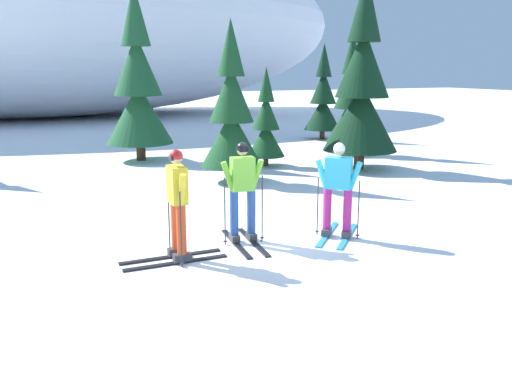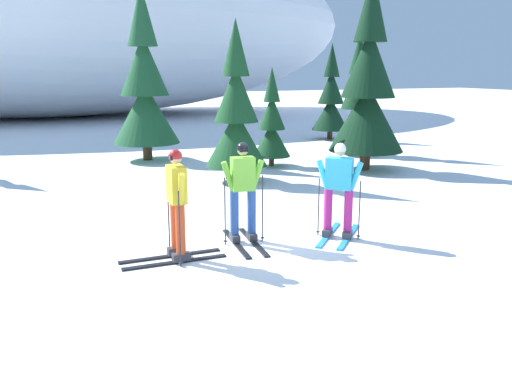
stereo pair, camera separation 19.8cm
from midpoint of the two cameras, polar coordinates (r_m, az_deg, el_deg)
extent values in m
plane|color=white|center=(9.69, 3.43, -5.06)|extent=(120.00, 120.00, 0.00)
cube|color=#2893CC|center=(10.04, 8.18, -4.45)|extent=(1.17, 1.24, 0.03)
cube|color=#2893CC|center=(9.98, 10.22, -4.64)|extent=(1.17, 1.24, 0.03)
cube|color=#38383D|center=(9.92, 8.07, -4.20)|extent=(0.29, 0.30, 0.12)
cube|color=#38383D|center=(9.86, 10.13, -4.39)|extent=(0.29, 0.30, 0.12)
cylinder|color=#B7237A|center=(9.81, 8.15, -1.75)|extent=(0.15, 0.15, 0.76)
cylinder|color=#B7237A|center=(9.74, 10.23, -1.93)|extent=(0.15, 0.15, 0.76)
cube|color=#33B7D6|center=(9.63, 9.33, 1.94)|extent=(0.50, 0.49, 0.56)
cylinder|color=#33B7D6|center=(9.70, 7.69, 1.69)|extent=(0.27, 0.26, 0.58)
cylinder|color=#33B7D6|center=(9.59, 10.95, 1.45)|extent=(0.27, 0.26, 0.58)
sphere|color=tan|center=(9.56, 9.41, 4.32)|extent=(0.19, 0.19, 0.19)
sphere|color=white|center=(9.56, 9.42, 4.50)|extent=(0.21, 0.21, 0.21)
cube|color=black|center=(9.64, 9.51, 4.45)|extent=(0.13, 0.13, 0.07)
cylinder|color=#2D2D33|center=(9.90, 7.16, -1.57)|extent=(0.02, 0.02, 1.06)
cylinder|color=#2D2D33|center=(10.03, 7.09, -4.17)|extent=(0.07, 0.07, 0.01)
cylinder|color=#2D2D33|center=(9.77, 11.38, -1.92)|extent=(0.02, 0.02, 1.06)
cylinder|color=#2D2D33|center=(9.90, 11.26, -4.55)|extent=(0.07, 0.07, 0.01)
cube|color=black|center=(9.54, 0.31, -5.25)|extent=(0.27, 1.63, 0.03)
cube|color=black|center=(9.45, -1.50, -5.42)|extent=(0.27, 1.63, 0.03)
cube|color=#38383D|center=(9.60, 0.13, -4.65)|extent=(0.17, 0.29, 0.12)
cube|color=#38383D|center=(9.52, -1.66, -4.81)|extent=(0.17, 0.29, 0.12)
cylinder|color=#2D519E|center=(9.48, 0.14, -2.05)|extent=(0.15, 0.15, 0.78)
cylinder|color=#2D519E|center=(9.40, -1.68, -2.19)|extent=(0.15, 0.15, 0.78)
cube|color=#75C638|center=(9.28, -0.78, 1.92)|extent=(0.42, 0.28, 0.58)
cylinder|color=#75C638|center=(9.36, 0.67, 1.67)|extent=(0.28, 0.13, 0.58)
cylinder|color=#75C638|center=(9.23, -2.25, 1.49)|extent=(0.28, 0.13, 0.58)
sphere|color=tan|center=(9.22, -0.79, 4.45)|extent=(0.19, 0.19, 0.19)
sphere|color=black|center=(9.21, -0.79, 4.63)|extent=(0.21, 0.21, 0.21)
cube|color=black|center=(9.14, -0.65, 4.44)|extent=(0.15, 0.05, 0.07)
cylinder|color=#2D2D33|center=(9.46, 1.29, -1.76)|extent=(0.02, 0.02, 1.18)
cylinder|color=#2D2D33|center=(9.61, 1.27, -4.83)|extent=(0.07, 0.07, 0.01)
cylinder|color=#2D2D33|center=(9.28, -2.66, -2.06)|extent=(0.02, 0.02, 1.18)
cylinder|color=#2D2D33|center=(9.43, -2.63, -5.18)|extent=(0.07, 0.07, 0.01)
cube|color=black|center=(8.64, -7.82, -7.32)|extent=(1.66, 0.11, 0.03)
cube|color=black|center=(8.93, -8.36, -6.67)|extent=(1.66, 0.11, 0.03)
cube|color=#38383D|center=(8.64, -7.19, -6.78)|extent=(0.28, 0.14, 0.12)
cube|color=#38383D|center=(8.93, -7.75, -6.15)|extent=(0.28, 0.14, 0.12)
cylinder|color=#DB471E|center=(8.50, -7.28, -3.90)|extent=(0.15, 0.15, 0.78)
cylinder|color=#DB471E|center=(8.79, -7.84, -3.36)|extent=(0.15, 0.15, 0.78)
cube|color=yellow|center=(8.48, -7.70, 0.80)|extent=(0.24, 0.40, 0.58)
cylinder|color=yellow|center=(8.26, -7.23, 0.10)|extent=(0.10, 0.27, 0.58)
cylinder|color=yellow|center=(8.72, -8.12, 0.76)|extent=(0.10, 0.27, 0.58)
sphere|color=beige|center=(8.40, -7.78, 3.57)|extent=(0.19, 0.19, 0.19)
sphere|color=red|center=(8.40, -7.79, 3.78)|extent=(0.21, 0.21, 0.21)
cube|color=black|center=(8.38, -8.32, 3.60)|extent=(0.04, 0.15, 0.07)
cylinder|color=#2D2D33|center=(8.30, -7.34, -3.92)|extent=(0.02, 0.02, 1.19)
cylinder|color=#2D2D33|center=(8.47, -7.24, -7.40)|extent=(0.07, 0.07, 0.01)
cylinder|color=#2D2D33|center=(8.93, -8.53, -2.76)|extent=(0.02, 0.02, 1.19)
cylinder|color=#2D2D33|center=(9.09, -8.42, -6.02)|extent=(0.07, 0.07, 0.01)
cylinder|color=#47301E|center=(18.45, -11.03, 4.51)|extent=(0.30, 0.30, 0.76)
cone|color=#1E512D|center=(18.32, -11.19, 8.09)|extent=(2.17, 2.17, 1.94)
cone|color=#1E512D|center=(18.27, -11.40, 12.95)|extent=(1.56, 1.56, 1.94)
cone|color=#1E512D|center=(18.34, -11.63, 17.81)|extent=(0.95, 0.95, 1.94)
cylinder|color=#47301E|center=(14.64, -1.66, 2.25)|extent=(0.23, 0.23, 0.57)
cone|color=#194723|center=(14.51, -1.69, 5.65)|extent=(1.64, 1.64, 1.47)
cone|color=#194723|center=(14.41, -1.72, 10.29)|extent=(1.18, 1.18, 1.47)
cone|color=#194723|center=(14.40, -1.75, 14.96)|extent=(0.72, 0.72, 1.47)
cylinder|color=#47301E|center=(17.00, 1.97, 3.45)|extent=(0.16, 0.16, 0.41)
cone|color=#194723|center=(16.91, 1.99, 5.54)|extent=(1.17, 1.17, 1.05)
cone|color=#194723|center=(16.83, 2.01, 8.38)|extent=(0.84, 0.84, 1.05)
cone|color=#194723|center=(16.78, 2.03, 11.24)|extent=(0.52, 0.52, 1.05)
cylinder|color=#47301E|center=(16.69, 11.70, 3.64)|extent=(0.31, 0.31, 0.77)
cone|color=black|center=(16.55, 11.89, 7.65)|extent=(2.20, 2.20, 1.97)
cone|color=black|center=(16.49, 12.15, 13.11)|extent=(1.58, 1.58, 1.97)
cone|color=black|center=(16.58, 12.41, 18.56)|extent=(0.97, 0.97, 1.97)
cylinder|color=#47301E|center=(19.63, 10.75, 4.74)|extent=(0.23, 0.23, 0.58)
cone|color=#14381E|center=(19.53, 10.85, 7.29)|extent=(1.65, 1.65, 1.47)
cone|color=#14381E|center=(19.45, 11.00, 10.75)|extent=(1.18, 1.18, 1.47)
cone|color=#14381E|center=(19.45, 11.15, 14.22)|extent=(0.72, 0.72, 1.47)
cylinder|color=#47301E|center=(23.73, 8.00, 6.17)|extent=(0.22, 0.22, 0.54)
cone|color=black|center=(23.65, 8.06, 8.16)|extent=(1.55, 1.55, 1.39)
cone|color=black|center=(23.59, 8.15, 10.86)|extent=(1.12, 1.12, 1.39)
cone|color=black|center=(23.58, 8.24, 13.57)|extent=(0.68, 0.68, 1.39)
ellipsoid|color=white|center=(37.09, -21.73, 16.40)|extent=(39.77, 21.28, 11.69)
camera|label=1|loc=(0.10, -89.38, 0.14)|focal=38.09mm
camera|label=2|loc=(0.10, 90.62, -0.14)|focal=38.09mm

